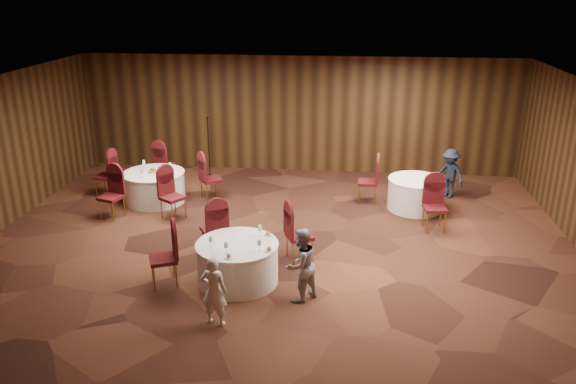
# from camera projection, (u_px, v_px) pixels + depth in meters

# --- Properties ---
(ground) EXTENTS (12.00, 12.00, 0.00)m
(ground) POSITION_uv_depth(u_px,v_px,m) (277.00, 246.00, 11.37)
(ground) COLOR black
(ground) RESTS_ON ground
(room_shell) EXTENTS (12.00, 12.00, 12.00)m
(room_shell) POSITION_uv_depth(u_px,v_px,m) (276.00, 153.00, 10.69)
(room_shell) COLOR silver
(room_shell) RESTS_ON ground
(table_main) EXTENTS (1.45, 1.45, 0.74)m
(table_main) POSITION_uv_depth(u_px,v_px,m) (238.00, 262.00, 9.89)
(table_main) COLOR white
(table_main) RESTS_ON ground
(table_left) EXTENTS (1.48, 1.48, 0.74)m
(table_left) POSITION_uv_depth(u_px,v_px,m) (154.00, 187.00, 13.59)
(table_left) COLOR white
(table_left) RESTS_ON ground
(table_right) EXTENTS (1.30, 1.30, 0.74)m
(table_right) POSITION_uv_depth(u_px,v_px,m) (415.00, 194.00, 13.13)
(table_right) COLOR white
(table_right) RESTS_ON ground
(chairs_main) EXTENTS (2.97, 2.00, 1.00)m
(chairs_main) POSITION_uv_depth(u_px,v_px,m) (227.00, 240.00, 10.45)
(chairs_main) COLOR #3B0B14
(chairs_main) RESTS_ON ground
(chairs_left) EXTENTS (3.32, 3.10, 1.00)m
(chairs_left) POSITION_uv_depth(u_px,v_px,m) (154.00, 182.00, 13.54)
(chairs_left) COLOR #3B0B14
(chairs_left) RESTS_ON ground
(chairs_right) EXTENTS (1.94, 2.10, 1.00)m
(chairs_right) POSITION_uv_depth(u_px,v_px,m) (399.00, 194.00, 12.76)
(chairs_right) COLOR #3B0B14
(chairs_right) RESTS_ON ground
(tabletop_main) EXTENTS (1.12, 1.10, 0.22)m
(tabletop_main) POSITION_uv_depth(u_px,v_px,m) (247.00, 242.00, 9.59)
(tabletop_main) COLOR silver
(tabletop_main) RESTS_ON table_main
(tabletop_left) EXTENTS (0.78, 0.75, 0.22)m
(tabletop_left) POSITION_uv_depth(u_px,v_px,m) (153.00, 169.00, 13.43)
(tabletop_left) COLOR silver
(tabletop_left) RESTS_ON table_left
(tabletop_right) EXTENTS (0.08, 0.08, 0.22)m
(tabletop_right) POSITION_uv_depth(u_px,v_px,m) (426.00, 177.00, 12.67)
(tabletop_right) COLOR silver
(tabletop_right) RESTS_ON table_right
(mic_stand) EXTENTS (0.24, 0.24, 1.66)m
(mic_stand) POSITION_uv_depth(u_px,v_px,m) (209.00, 159.00, 15.34)
(mic_stand) COLOR black
(mic_stand) RESTS_ON ground
(woman_a) EXTENTS (0.47, 0.35, 1.16)m
(woman_a) POSITION_uv_depth(u_px,v_px,m) (214.00, 291.00, 8.57)
(woman_a) COLOR silver
(woman_a) RESTS_ON ground
(woman_b) EXTENTS (0.78, 0.79, 1.29)m
(woman_b) POSITION_uv_depth(u_px,v_px,m) (301.00, 265.00, 9.23)
(woman_b) COLOR #9E9EA2
(woman_b) RESTS_ON ground
(man_c) EXTENTS (0.88, 0.89, 1.23)m
(man_c) POSITION_uv_depth(u_px,v_px,m) (450.00, 173.00, 13.79)
(man_c) COLOR black
(man_c) RESTS_ON ground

